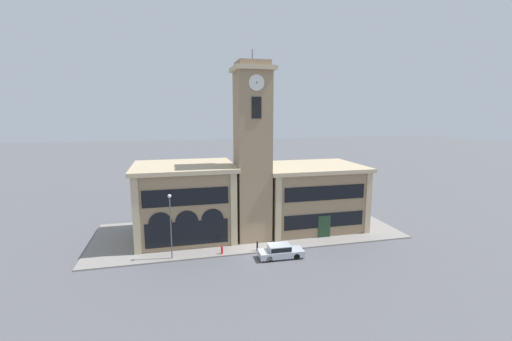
# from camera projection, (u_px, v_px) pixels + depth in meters

# --- Properties ---
(ground_plane) EXTENTS (300.00, 300.00, 0.00)m
(ground_plane) POSITION_uv_depth(u_px,v_px,m) (262.00, 253.00, 35.55)
(ground_plane) COLOR #56565B
(sidewalk_kerb) EXTENTS (35.95, 13.34, 0.15)m
(sidewalk_kerb) POSITION_uv_depth(u_px,v_px,m) (248.00, 231.00, 41.92)
(sidewalk_kerb) COLOR gray
(sidewalk_kerb) RESTS_ON ground_plane
(clock_tower) EXTENTS (4.37, 4.37, 21.01)m
(clock_tower) POSITION_uv_depth(u_px,v_px,m) (253.00, 153.00, 37.94)
(clock_tower) COLOR #937A5B
(clock_tower) RESTS_ON ground_plane
(town_hall_left_wing) EXTENTS (11.37, 9.61, 8.57)m
(town_hall_left_wing) POSITION_uv_depth(u_px,v_px,m) (185.00, 201.00, 39.62)
(town_hall_left_wing) COLOR #937A5B
(town_hall_left_wing) RESTS_ON ground_plane
(town_hall_right_wing) EXTENTS (12.54, 9.61, 7.94)m
(town_hall_right_wing) POSITION_uv_depth(u_px,v_px,m) (310.00, 196.00, 43.32)
(town_hall_right_wing) COLOR #937A5B
(town_hall_right_wing) RESTS_ON ground_plane
(parked_car_near) EXTENTS (4.55, 1.88, 1.39)m
(parked_car_near) POSITION_uv_depth(u_px,v_px,m) (280.00, 251.00, 34.30)
(parked_car_near) COLOR #B2B7C1
(parked_car_near) RESTS_ON ground_plane
(street_lamp) EXTENTS (0.36, 0.36, 6.53)m
(street_lamp) POSITION_uv_depth(u_px,v_px,m) (170.00, 217.00, 33.24)
(street_lamp) COLOR #4C4C51
(street_lamp) RESTS_ON sidewalk_kerb
(bollard) EXTENTS (0.18, 0.18, 1.06)m
(bollard) POSITION_uv_depth(u_px,v_px,m) (257.00, 246.00, 35.69)
(bollard) COLOR black
(bollard) RESTS_ON sidewalk_kerb
(fire_hydrant) EXTENTS (0.22, 0.22, 0.87)m
(fire_hydrant) POSITION_uv_depth(u_px,v_px,m) (222.00, 250.00, 34.94)
(fire_hydrant) COLOR red
(fire_hydrant) RESTS_ON sidewalk_kerb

